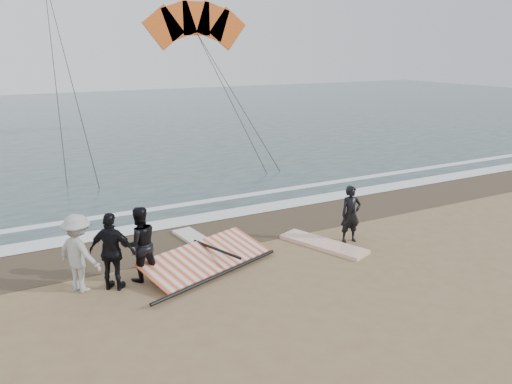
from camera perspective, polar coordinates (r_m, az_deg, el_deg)
ground at (r=12.81m, az=10.61°, el=-9.60°), size 120.00×120.00×0.00m
sea at (r=42.90m, az=-18.15°, el=7.95°), size 120.00×54.00×0.02m
wet_sand at (r=16.26m, az=0.72°, el=-3.63°), size 120.00×2.80×0.01m
foam_near at (r=17.42m, az=-1.50°, el=-2.20°), size 120.00×0.90×0.01m
foam_far at (r=18.89m, az=-3.82°, el=-0.77°), size 120.00×0.45×0.01m
man_main at (r=14.80m, az=10.77°, el=-2.49°), size 0.68×0.51×1.69m
board_white at (r=14.61m, az=7.70°, el=-5.92°), size 1.63×2.73×0.11m
board_cream at (r=14.81m, az=-6.59°, el=-5.59°), size 0.89×2.34×0.10m
trio_cluster at (r=12.30m, az=-16.61°, el=-6.34°), size 2.50×1.51×1.89m
sail_rig at (r=13.22m, az=-6.20°, el=-7.64°), size 3.87×2.76×0.49m
kite_red at (r=32.60m, az=-6.81°, el=18.09°), size 7.59×5.73×12.99m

